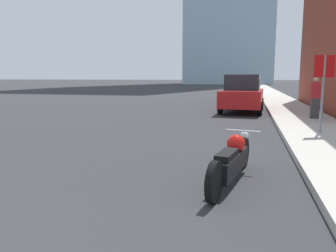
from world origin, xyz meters
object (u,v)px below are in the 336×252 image
stop_sign (323,80)px  parked_car_silver (248,83)px  pedestrian (315,97)px  parked_car_red (243,94)px  parked_car_blue (247,88)px  parked_car_green (247,85)px  motorcycle (232,160)px

stop_sign → parked_car_silver: bearing=93.0°
pedestrian → parked_car_silver: bearing=94.0°
parked_car_red → stop_sign: size_ratio=2.12×
parked_car_red → stop_sign: stop_sign is taller
parked_car_blue → parked_car_green: bearing=90.1°
parked_car_green → parked_car_silver: bearing=88.5°
parked_car_green → parked_car_silver: 10.38m
motorcycle → parked_car_blue: parked_car_blue is taller
stop_sign → parked_car_red: bearing=109.0°
parked_car_silver → stop_sign: size_ratio=2.07×
motorcycle → parked_car_red: parked_car_red is taller
parked_car_blue → motorcycle: bearing=-90.7°
parked_car_red → parked_car_blue: (0.14, 11.38, -0.05)m
parked_car_silver → pedestrian: parked_car_silver is taller
motorcycle → pedestrian: pedestrian is taller
parked_car_silver → stop_sign: stop_sign is taller
parked_car_green → parked_car_blue: bearing=-89.9°
parked_car_silver → pedestrian: bearing=-82.2°
parked_car_blue → pedestrian: size_ratio=2.77×
parked_car_silver → stop_sign: bearing=-83.2°
motorcycle → pedestrian: (2.64, 7.93, 0.57)m
parked_car_red → parked_car_blue: parked_car_red is taller
stop_sign → parked_car_green: bearing=94.4°
pedestrian → parked_car_green: bearing=96.0°
parked_car_silver → parked_car_green: bearing=-87.2°
parked_car_red → parked_car_silver: (0.19, 32.68, -0.01)m
motorcycle → parked_car_green: 33.42m
motorcycle → parked_car_blue: (0.07, 22.50, 0.46)m
parked_car_red → parked_car_blue: 11.38m
pedestrian → motorcycle: bearing=-108.4°
parked_car_silver → stop_sign: 39.30m
parked_car_red → stop_sign: (2.26, -6.57, 0.72)m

